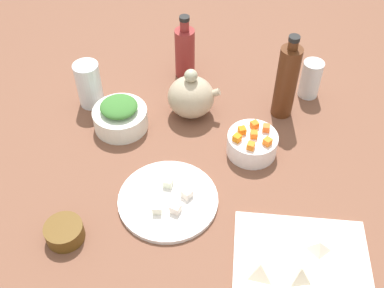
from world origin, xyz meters
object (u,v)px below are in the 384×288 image
(plate_tofu, at_px, (168,200))
(bowl_small_side, at_px, (64,232))
(bottle_1, at_px, (286,81))
(cutting_board, at_px, (301,260))
(drinking_glass_1, at_px, (311,79))
(bowl_greens, at_px, (121,118))
(bowl_carrots, at_px, (252,144))
(drinking_glass_0, at_px, (89,84))
(teapot, at_px, (191,96))
(bottle_0, at_px, (185,51))

(plate_tofu, bearing_deg, bowl_small_side, -151.27)
(bowl_small_side, bearing_deg, plate_tofu, 28.73)
(plate_tofu, xyz_separation_m, bowl_small_side, (-0.22, -0.12, 0.01))
(plate_tofu, bearing_deg, bottle_1, 50.49)
(cutting_board, height_order, drinking_glass_1, drinking_glass_1)
(bowl_greens, relative_size, bowl_carrots, 1.14)
(drinking_glass_0, bearing_deg, drinking_glass_1, 8.46)
(bowl_carrots, bearing_deg, bowl_small_side, -144.10)
(plate_tofu, distance_m, bowl_small_side, 0.25)
(plate_tofu, height_order, teapot, teapot)
(bottle_1, relative_size, drinking_glass_0, 1.88)
(cutting_board, distance_m, plate_tofu, 0.33)
(drinking_glass_1, bearing_deg, drinking_glass_0, -171.54)
(bowl_small_side, xyz_separation_m, bottle_0, (0.21, 0.62, 0.06))
(teapot, xyz_separation_m, bottle_1, (0.26, 0.02, 0.05))
(plate_tofu, relative_size, bowl_small_side, 2.77)
(bowl_carrots, height_order, drinking_glass_0, drinking_glass_0)
(bowl_carrots, distance_m, teapot, 0.22)
(teapot, distance_m, bottle_1, 0.26)
(bowl_carrots, height_order, bottle_1, bottle_1)
(plate_tofu, height_order, bowl_carrots, bowl_carrots)
(cutting_board, distance_m, bottle_0, 0.71)
(bowl_carrots, height_order, bottle_0, bottle_0)
(plate_tofu, distance_m, drinking_glass_1, 0.57)
(cutting_board, xyz_separation_m, bowl_greens, (-0.47, 0.38, 0.02))
(cutting_board, relative_size, teapot, 1.91)
(plate_tofu, xyz_separation_m, drinking_glass_0, (-0.27, 0.34, 0.06))
(cutting_board, relative_size, bowl_carrots, 2.22)
(plate_tofu, height_order, bottle_0, bottle_0)
(bowl_greens, bearing_deg, teapot, 20.79)
(bowl_small_side, height_order, teapot, teapot)
(bowl_small_side, distance_m, bottle_0, 0.66)
(plate_tofu, xyz_separation_m, drinking_glass_1, (0.37, 0.43, 0.05))
(bowl_greens, bearing_deg, bottle_0, 58.60)
(bowl_greens, height_order, teapot, teapot)
(cutting_board, bearing_deg, drinking_glass_1, 83.96)
(drinking_glass_0, distance_m, drinking_glass_1, 0.64)
(bowl_greens, relative_size, teapot, 0.98)
(bowl_small_side, bearing_deg, cutting_board, -1.58)
(bowl_carrots, relative_size, drinking_glass_0, 0.97)
(bowl_small_side, bearing_deg, drinking_glass_0, 96.10)
(bowl_small_side, distance_m, teapot, 0.50)
(cutting_board, distance_m, bottle_1, 0.49)
(drinking_glass_1, bearing_deg, teapot, -161.52)
(bowl_greens, xyz_separation_m, drinking_glass_1, (0.53, 0.19, 0.03))
(cutting_board, height_order, plate_tofu, plate_tofu)
(cutting_board, xyz_separation_m, bottle_1, (-0.02, 0.48, 0.11))
(bowl_greens, relative_size, bottle_0, 0.73)
(teapot, distance_m, bottle_0, 0.18)
(bowl_carrots, bearing_deg, bottle_0, 123.13)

